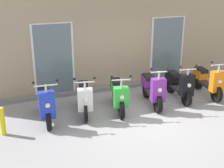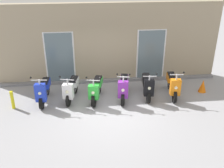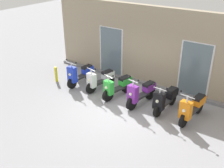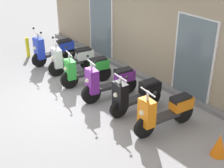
# 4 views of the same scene
# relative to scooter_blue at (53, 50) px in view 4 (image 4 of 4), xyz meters

# --- Properties ---
(ground_plane) EXTENTS (40.00, 40.00, 0.00)m
(ground_plane) POSITION_rel_scooter_blue_xyz_m (2.51, -0.86, -0.49)
(ground_plane) COLOR #939399
(storefront_facade) EXTENTS (9.81, 0.50, 3.41)m
(storefront_facade) POSITION_rel_scooter_blue_xyz_m (2.51, 1.79, 1.16)
(storefront_facade) COLOR gray
(storefront_facade) RESTS_ON ground_plane
(scooter_blue) EXTENTS (0.62, 1.59, 1.27)m
(scooter_blue) POSITION_rel_scooter_blue_xyz_m (0.00, 0.00, 0.00)
(scooter_blue) COLOR black
(scooter_blue) RESTS_ON ground_plane
(scooter_white) EXTENTS (0.68, 1.54, 1.21)m
(scooter_white) POSITION_rel_scooter_blue_xyz_m (1.05, 0.07, 0.00)
(scooter_white) COLOR black
(scooter_white) RESTS_ON ground_plane
(scooter_green) EXTENTS (0.69, 1.56, 1.20)m
(scooter_green) POSITION_rel_scooter_blue_xyz_m (2.00, -0.04, -0.02)
(scooter_green) COLOR black
(scooter_green) RESTS_ON ground_plane
(scooter_purple) EXTENTS (0.63, 1.64, 1.29)m
(scooter_purple) POSITION_rel_scooter_blue_xyz_m (3.06, -0.05, 0.00)
(scooter_purple) COLOR black
(scooter_purple) RESTS_ON ground_plane
(scooter_black) EXTENTS (0.57, 1.55, 1.22)m
(scooter_black) POSITION_rel_scooter_blue_xyz_m (4.02, 0.04, -0.01)
(scooter_black) COLOR black
(scooter_black) RESTS_ON ground_plane
(scooter_orange) EXTENTS (0.60, 1.68, 1.28)m
(scooter_orange) POSITION_rel_scooter_blue_xyz_m (5.04, -0.00, 0.00)
(scooter_orange) COLOR black
(scooter_orange) RESTS_ON ground_plane
(traffic_cone) EXTENTS (0.32, 0.32, 0.52)m
(traffic_cone) POSITION_rel_scooter_blue_xyz_m (6.39, 0.21, -0.23)
(traffic_cone) COLOR orange
(traffic_cone) RESTS_ON ground_plane
(curb_bollard) EXTENTS (0.12, 0.12, 0.70)m
(curb_bollard) POSITION_rel_scooter_blue_xyz_m (-1.08, -0.39, -0.14)
(curb_bollard) COLOR yellow
(curb_bollard) RESTS_ON ground_plane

